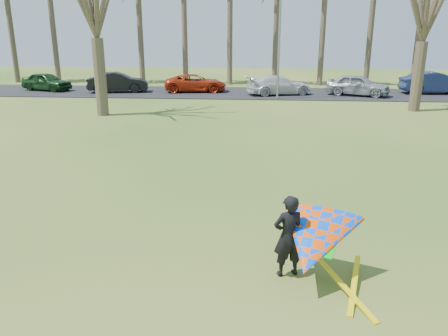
# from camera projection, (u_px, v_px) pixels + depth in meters

# --- Properties ---
(ground) EXTENTS (100.00, 100.00, 0.00)m
(ground) POSITION_uv_depth(u_px,v_px,m) (216.00, 241.00, 9.79)
(ground) COLOR #1D5211
(ground) RESTS_ON ground
(parking_strip) EXTENTS (46.00, 7.00, 0.06)m
(parking_strip) POSITION_uv_depth(u_px,v_px,m) (250.00, 93.00, 33.56)
(parking_strip) COLOR black
(parking_strip) RESTS_ON ground
(streetlight) EXTENTS (2.28, 0.18, 8.00)m
(streetlight) POSITION_uv_depth(u_px,v_px,m) (282.00, 33.00, 29.21)
(streetlight) COLOR gray
(streetlight) RESTS_ON ground
(car_0) EXTENTS (4.42, 2.83, 1.40)m
(car_0) POSITION_uv_depth(u_px,v_px,m) (47.00, 82.00, 34.59)
(car_0) COLOR #173918
(car_0) RESTS_ON parking_strip
(car_1) EXTENTS (4.77, 2.47, 1.50)m
(car_1) POSITION_uv_depth(u_px,v_px,m) (118.00, 82.00, 33.61)
(car_1) COLOR black
(car_1) RESTS_ON parking_strip
(car_2) EXTENTS (5.04, 2.82, 1.33)m
(car_2) POSITION_uv_depth(u_px,v_px,m) (196.00, 83.00, 33.89)
(car_2) COLOR #AE260D
(car_2) RESTS_ON parking_strip
(car_3) EXTENTS (5.18, 3.33, 1.40)m
(car_3) POSITION_uv_depth(u_px,v_px,m) (279.00, 85.00, 32.29)
(car_3) COLOR silver
(car_3) RESTS_ON parking_strip
(car_4) EXTENTS (4.84, 3.43, 1.53)m
(car_4) POSITION_uv_depth(u_px,v_px,m) (358.00, 85.00, 31.77)
(car_4) COLOR #91979D
(car_4) RESTS_ON parking_strip
(car_5) EXTENTS (4.96, 1.84, 1.62)m
(car_5) POSITION_uv_depth(u_px,v_px,m) (435.00, 83.00, 32.74)
(car_5) COLOR #19254D
(car_5) RESTS_ON parking_strip
(kite_flyer) EXTENTS (2.13, 2.39, 2.02)m
(kite_flyer) POSITION_uv_depth(u_px,v_px,m) (312.00, 241.00, 7.94)
(kite_flyer) COLOR black
(kite_flyer) RESTS_ON ground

